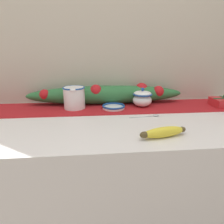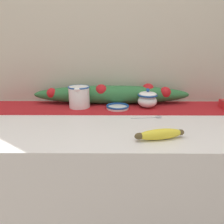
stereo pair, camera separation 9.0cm
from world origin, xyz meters
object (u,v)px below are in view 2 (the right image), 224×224
Objects in this scene: spoon at (156,117)px; small_dish at (118,107)px; cream_pitcher at (79,96)px; sugar_bowl at (147,99)px; banana at (160,134)px.

small_dish is at bearing 135.35° from spoon.
sugar_bowl is (0.39, -0.00, -0.02)m from cream_pitcher.
cream_pitcher reaches higher than small_dish.
cream_pitcher is 0.23m from small_dish.
small_dish is 0.65× the size of banana.
spoon is (0.18, -0.15, -0.01)m from small_dish.
cream_pitcher reaches higher than spoon.
cream_pitcher is at bearing 179.82° from sugar_bowl.
banana is (0.37, -0.42, -0.05)m from cream_pitcher.
sugar_bowl is at bearing -0.18° from cream_pitcher.
banana is at bearing -104.28° from spoon.
sugar_bowl reaches higher than small_dish.
sugar_bowl is at bearing 9.48° from small_dish.
sugar_bowl is 0.87× the size of small_dish.
cream_pitcher is 0.39m from sugar_bowl.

